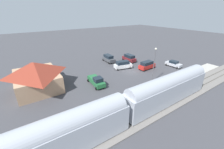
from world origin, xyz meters
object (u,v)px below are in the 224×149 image
Objects in this scene: sedan_silver at (174,64)px; light_pole_near_platform at (154,61)px; passenger_train at (125,107)px; pedestrian_on_platform at (137,89)px; suv_maroon at (129,58)px; pickup_green at (96,81)px; station_building at (36,75)px; suv_white at (123,65)px; suv_red at (147,65)px; suv_charcoal at (109,58)px.

light_pole_near_platform is at bearing 104.73° from sedan_silver.
pedestrian_on_platform is at bearing -55.50° from passenger_train.
light_pole_near_platform reaches higher than suv_maroon.
station_building is at bearing 63.01° from pickup_green.
station_building is at bearing 62.89° from light_pole_near_platform.
light_pole_near_platform reaches higher than station_building.
passenger_train is 4.72× the size of light_pole_near_platform.
suv_white is at bearing 2.36° from light_pole_near_platform.
station_building reaches higher than pickup_green.
suv_maroon is 7.82m from suv_red.
suv_charcoal is at bearing 26.38° from suv_red.
suv_charcoal is at bearing -73.73° from station_building.
pedestrian_on_platform is 7.95m from light_pole_near_platform.
sedan_silver is 0.84× the size of pickup_green.
pickup_green is at bearing 62.77° from light_pole_near_platform.
suv_charcoal is at bearing -42.23° from pickup_green.
suv_maroon is 0.99× the size of suv_charcoal.
suv_red is (13.11, -18.28, -1.71)m from passenger_train.
passenger_train is 7.50× the size of suv_charcoal.
suv_red is (0.56, -16.09, 0.12)m from pickup_green.
light_pole_near_platform reaches higher than pedestrian_on_platform.
passenger_train is 12.87m from pickup_green.
suv_red is (-7.81, 0.18, 0.00)m from suv_maroon.
pickup_green is 15.75m from suv_charcoal.
pickup_green is 1.10× the size of suv_red.
suv_white is at bearing -92.50° from station_building.
passenger_train is at bearing 170.07° from pickup_green.
sedan_silver is 13.80m from light_pole_near_platform.
pedestrian_on_platform is at bearing -150.61° from pickup_green.
sedan_silver is at bearing -74.04° from pedestrian_on_platform.
suv_red is at bearing -88.00° from pickup_green.
suv_red is at bearing -153.62° from suv_charcoal.
suv_charcoal is at bearing 59.99° from suv_maroon.
suv_red is (8.52, -11.60, -0.13)m from pedestrian_on_platform.
sedan_silver is 0.93× the size of suv_charcoal.
station_building is 2.36× the size of sedan_silver.
passenger_train reaches higher than pedestrian_on_platform.
light_pole_near_platform is (6.80, -13.38, 2.11)m from passenger_train.
station_building is 1.99× the size of pickup_green.
suv_white is at bearing 62.31° from sedan_silver.
pickup_green is (-8.38, 16.27, -0.12)m from suv_maroon.
suv_red is at bearing -126.53° from suv_white.
suv_white is 7.15m from suv_charcoal.
passenger_train is at bearing 111.24° from sedan_silver.
passenger_train is 7.59× the size of suv_maroon.
suv_red is at bearing -100.34° from station_building.
pedestrian_on_platform is 0.35× the size of suv_maroon.
suv_maroon is at bearing -19.82° from light_pole_near_platform.
pickup_green is at bearing 112.76° from suv_white.
pickup_green is 0.70× the size of light_pole_near_platform.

